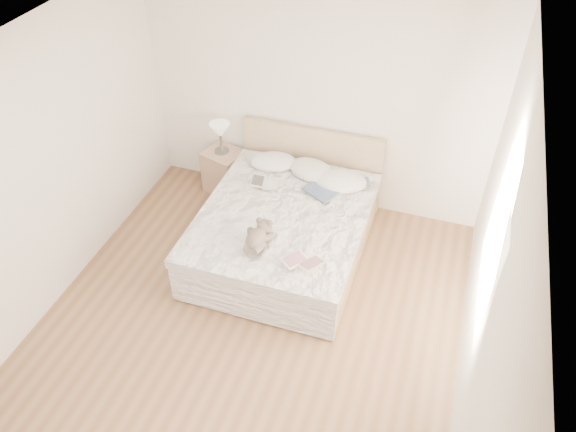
% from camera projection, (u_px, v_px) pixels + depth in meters
% --- Properties ---
extents(floor, '(4.00, 4.50, 0.00)m').
position_uv_depth(floor, '(247.00, 328.00, 5.50)').
color(floor, brown).
rests_on(floor, ground).
extents(ceiling, '(4.00, 4.50, 0.00)m').
position_uv_depth(ceiling, '(228.00, 73.00, 3.76)').
color(ceiling, white).
rests_on(ceiling, ground).
extents(wall_back, '(4.00, 0.02, 2.70)m').
position_uv_depth(wall_back, '(316.00, 99.00, 6.26)').
color(wall_back, white).
rests_on(wall_back, ground).
extents(wall_left, '(0.02, 4.50, 2.70)m').
position_uv_depth(wall_left, '(36.00, 179.00, 5.11)').
color(wall_left, white).
rests_on(wall_left, ground).
extents(wall_right, '(0.02, 4.50, 2.70)m').
position_uv_depth(wall_right, '(490.00, 281.00, 4.15)').
color(wall_right, white).
rests_on(wall_right, ground).
extents(window, '(0.02, 1.30, 1.10)m').
position_uv_depth(window, '(494.00, 244.00, 4.30)').
color(window, white).
rests_on(window, wall_right).
extents(bed, '(1.72, 2.14, 1.00)m').
position_uv_depth(bed, '(286.00, 229.00, 6.17)').
color(bed, tan).
rests_on(bed, floor).
extents(nightstand, '(0.55, 0.51, 0.56)m').
position_uv_depth(nightstand, '(225.00, 171.00, 7.04)').
color(nightstand, tan).
rests_on(nightstand, floor).
extents(table_lamp, '(0.31, 0.31, 0.39)m').
position_uv_depth(table_lamp, '(220.00, 132.00, 6.69)').
color(table_lamp, '#4A4440').
rests_on(table_lamp, nightstand).
extents(pillow_left, '(0.61, 0.51, 0.16)m').
position_uv_depth(pillow_left, '(273.00, 162.00, 6.56)').
color(pillow_left, white).
rests_on(pillow_left, bed).
extents(pillow_middle, '(0.67, 0.57, 0.17)m').
position_uv_depth(pillow_middle, '(312.00, 170.00, 6.44)').
color(pillow_middle, white).
rests_on(pillow_middle, bed).
extents(pillow_right, '(0.63, 0.48, 0.17)m').
position_uv_depth(pillow_right, '(341.00, 181.00, 6.28)').
color(pillow_right, white).
rests_on(pillow_right, bed).
extents(blouse, '(0.76, 0.78, 0.02)m').
position_uv_depth(blouse, '(329.00, 185.00, 6.23)').
color(blouse, '#38486B').
rests_on(blouse, bed).
extents(photo_book, '(0.37, 0.29, 0.02)m').
position_uv_depth(photo_book, '(265.00, 183.00, 6.27)').
color(photo_book, silver).
rests_on(photo_book, bed).
extents(childrens_book, '(0.42, 0.39, 0.02)m').
position_uv_depth(childrens_book, '(303.00, 262.00, 5.31)').
color(childrens_book, '#F3E9C6').
rests_on(childrens_book, bed).
extents(teddy_bear, '(0.26, 0.36, 0.19)m').
position_uv_depth(teddy_bear, '(256.00, 243.00, 5.48)').
color(teddy_bear, '#6A5B50').
rests_on(teddy_bear, bed).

